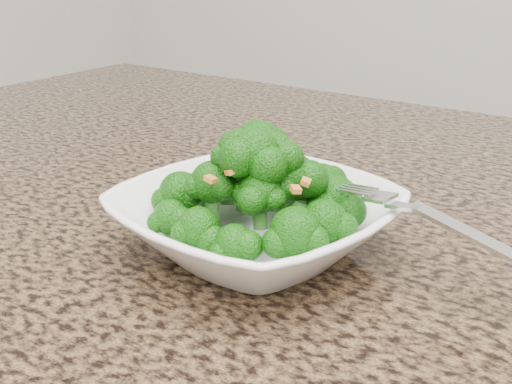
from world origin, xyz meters
The scene contains 5 objects.
granite_counter centered at (0.00, 0.30, 0.89)m, with size 1.64×1.04×0.03m, color brown.
bowl centered at (-0.11, 0.28, 0.92)m, with size 0.20×0.20×0.05m, color white.
broccoli_pile centered at (-0.11, 0.28, 0.98)m, with size 0.18×0.18×0.06m, color #155F0A, non-canonical shape.
garlic_topping centered at (-0.11, 0.28, 1.02)m, with size 0.11×0.11×0.01m, color orange, non-canonical shape.
fork centered at (0.00, 0.30, 0.96)m, with size 0.18×0.03×0.01m, color silver, non-canonical shape.
Camera 1 is at (0.14, -0.09, 1.12)m, focal length 45.00 mm.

